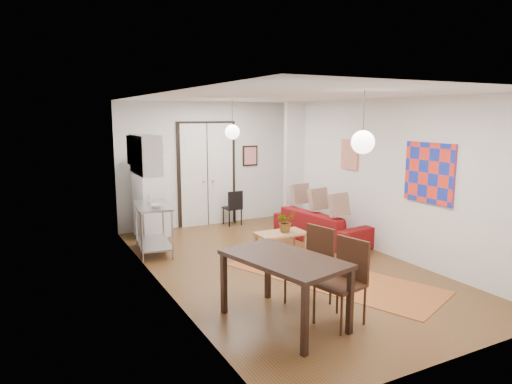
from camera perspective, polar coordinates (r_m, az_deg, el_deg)
name	(u,v)px	position (r m, az deg, el deg)	size (l,w,h in m)	color
floor	(281,266)	(8.05, 3.17, -9.20)	(7.00, 7.00, 0.00)	brown
ceiling	(283,96)	(7.63, 3.38, 11.90)	(4.20, 7.00, 0.02)	silver
wall_back	(206,164)	(10.84, -6.24, 3.49)	(4.20, 0.02, 2.90)	silver
wall_front	(458,229)	(5.08, 23.95, -4.23)	(4.20, 0.02, 2.90)	silver
wall_left	(160,193)	(6.88, -11.93, -0.16)	(0.02, 7.00, 2.90)	silver
wall_right	(377,176)	(8.95, 14.91, 1.95)	(0.02, 7.00, 2.90)	silver
double_doors	(207,175)	(10.82, -6.13, 2.16)	(1.44, 0.06, 2.50)	white
stub_partition	(294,164)	(10.82, 4.80, 3.51)	(0.50, 0.10, 2.90)	silver
wall_cabinet	(145,155)	(8.31, -13.65, 4.56)	(0.35, 1.00, 0.70)	silver
painting_popart	(429,173)	(8.04, 20.84, 2.24)	(0.05, 1.00, 1.00)	red
painting_abstract	(350,154)	(9.50, 11.64, 4.62)	(0.05, 0.50, 0.60)	beige
poster_back	(250,156)	(11.26, -0.73, 4.54)	(0.40, 0.03, 0.50)	red
print_left	(131,150)	(8.76, -15.41, 5.06)	(0.03, 0.44, 0.54)	#8D5D3B
pendant_back	(232,132)	(9.40, -2.98, 7.51)	(0.30, 0.30, 0.80)	white
pendant_front	(363,142)	(6.00, 13.21, 6.09)	(0.30, 0.30, 0.80)	white
kilim_rug	(331,277)	(7.59, 9.39, -10.47)	(1.31, 3.48, 0.01)	#B7632D
sofa	(322,225)	(9.63, 8.21, -4.15)	(2.19, 0.86, 0.64)	maroon
coffee_table	(281,235)	(8.62, 3.13, -5.41)	(0.94, 0.53, 0.42)	tan
potted_plant	(286,221)	(8.61, 3.72, -3.66)	(0.37, 0.32, 0.41)	#3B642D
kitchen_counter	(153,221)	(8.86, -12.75, -3.60)	(0.77, 1.29, 0.93)	#A8ABAC
bowl	(157,206)	(8.50, -12.31, -1.69)	(0.22, 0.22, 0.05)	beige
soap_bottle	(149,197)	(9.01, -13.25, -0.64)	(0.09, 0.09, 0.19)	teal
fridge	(152,195)	(10.05, -12.92, -0.39)	(0.63, 0.63, 1.78)	white
dining_table	(284,264)	(5.72, 3.52, -9.01)	(1.23, 1.73, 0.86)	black
dining_chair_near	(304,258)	(6.44, 6.01, -8.27)	(0.61, 0.78, 1.07)	#3B1D12
dining_chair_far	(335,274)	(5.90, 9.82, -10.05)	(0.61, 0.78, 1.07)	#3B1D12
black_side_chair	(231,204)	(10.92, -3.16, -1.55)	(0.40, 0.40, 0.83)	black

